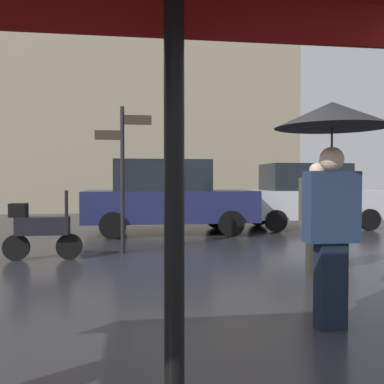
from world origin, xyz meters
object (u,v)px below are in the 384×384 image
Objects in this scene: pedestrian_with_umbrella at (332,149)px; pedestrian_with_bag at (317,211)px; parked_scooter at (40,229)px; parked_car_left at (309,196)px; street_signpost at (123,164)px; parked_car_right at (167,196)px.

pedestrian_with_umbrella is 2.56m from pedestrian_with_bag.
pedestrian_with_umbrella is at bearing -61.53° from parked_scooter.
street_signpost is at bearing 21.03° from parked_car_left.
pedestrian_with_umbrella is 0.51× the size of parked_car_left.
pedestrian_with_bag is 1.23× the size of parked_scooter.
pedestrian_with_bag is 4.73m from parked_scooter.
parked_car_left is 0.94× the size of parked_car_right.
street_signpost is (-2.05, 4.50, 0.01)m from pedestrian_with_umbrella.
parked_car_right is 3.27m from street_signpost.
street_signpost reaches higher than parked_car_left.
parked_scooter is (-3.49, 4.00, -1.16)m from pedestrian_with_umbrella.
street_signpost reaches higher than parked_car_right.
parked_scooter is 0.30× the size of parked_car_right.
parked_car_right is at bearing -170.79° from pedestrian_with_bag.
pedestrian_with_bag is 5.54m from parked_car_right.
pedestrian_with_bag is 6.38m from parked_car_left.
parked_car_right reaches higher than parked_car_left.
pedestrian_with_umbrella is 1.29× the size of pedestrian_with_bag.
pedestrian_with_umbrella is 4.94m from street_signpost.
pedestrian_with_bag reaches higher than parked_scooter.
parked_car_right is at bearing -4.26° from parked_car_left.
parked_car_left reaches higher than pedestrian_with_bag.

